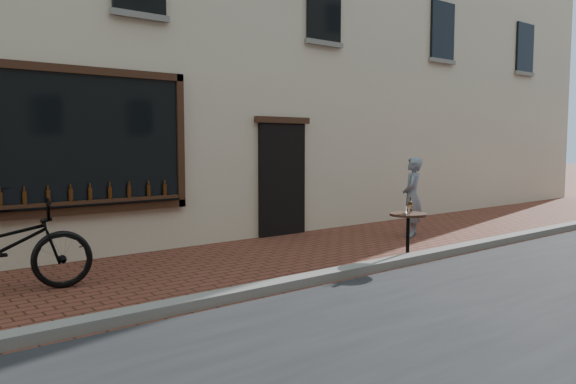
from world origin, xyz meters
TOP-DOWN VIEW (x-y plane):
  - ground at (0.00, 0.00)m, footprint 90.00×90.00m
  - kerb at (0.00, 0.20)m, footprint 90.00×0.25m
  - bistro_table at (1.93, 0.35)m, footprint 0.57×0.57m
  - pedestrian at (3.77, 1.74)m, footprint 0.67×0.62m

SIDE VIEW (x-z plane):
  - ground at x=0.00m, z-range 0.00..0.00m
  - kerb at x=0.00m, z-range 0.00..0.12m
  - bistro_table at x=1.93m, z-range 0.03..1.01m
  - pedestrian at x=3.77m, z-range 0.00..1.55m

